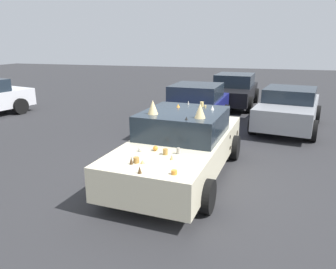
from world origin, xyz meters
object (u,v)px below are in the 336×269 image
at_px(parked_sedan_far_left, 234,90).
at_px(parked_sedan_behind_left, 194,107).
at_px(parked_sedan_near_left, 288,108).
at_px(art_car_decorated, 182,144).

relative_size(parked_sedan_far_left, parked_sedan_behind_left, 0.93).
bearing_deg(parked_sedan_near_left, parked_sedan_far_left, -138.76).
xyz_separation_m(parked_sedan_far_left, parked_sedan_near_left, (-3.50, -2.11, -0.03)).
bearing_deg(parked_sedan_near_left, art_car_decorated, -17.27).
height_order(art_car_decorated, parked_sedan_near_left, art_car_decorated).
xyz_separation_m(art_car_decorated, parked_sedan_far_left, (8.33, -0.40, 0.03)).
height_order(parked_sedan_far_left, parked_sedan_near_left, parked_sedan_far_left).
bearing_deg(parked_sedan_far_left, parked_sedan_behind_left, -8.84).
xyz_separation_m(art_car_decorated, parked_sedan_near_left, (4.82, -2.51, -0.00)).
height_order(parked_sedan_far_left, parked_sedan_behind_left, parked_sedan_far_left).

